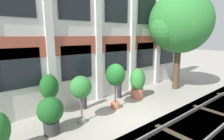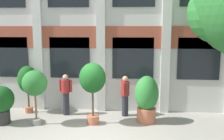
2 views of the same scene
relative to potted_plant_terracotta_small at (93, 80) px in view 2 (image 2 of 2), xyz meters
The scene contains 9 objects.
ground_plane 2.04m from the potted_plant_terracotta_small, 84.55° to the right, with size 80.00×80.00×0.00m, color #9E998E.
apartment_facade 2.78m from the potted_plant_terracotta_small, 86.34° to the left, with size 16.15×0.64×7.42m.
potted_plant_terracotta_small is the anchor object (origin of this frame).
potted_plant_tall_urn 3.06m from the potted_plant_terracotta_small, 159.35° to the left, with size 0.79×0.79×1.95m.
potted_plant_stone_basin 2.10m from the potted_plant_terracotta_small, ahead, with size 0.87×0.87×1.75m.
potted_plant_low_pan 2.06m from the potted_plant_terracotta_small, behind, with size 0.89×0.89×2.00m.
potted_plant_ribbed_drum 3.43m from the potted_plant_terracotta_small, behind, with size 0.94×0.94×1.41m.
resident_by_doorway 1.69m from the potted_plant_terracotta_small, 40.93° to the left, with size 0.34×0.52×1.62m.
resident_watching_tracks 1.72m from the potted_plant_terracotta_small, 143.07° to the left, with size 0.53×0.34×1.65m.
Camera 2 is at (1.32, -7.86, 3.51)m, focal length 42.00 mm.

